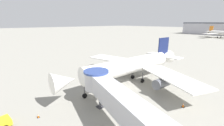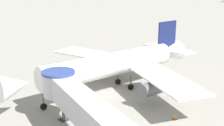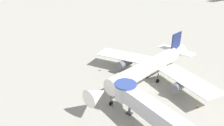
% 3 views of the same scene
% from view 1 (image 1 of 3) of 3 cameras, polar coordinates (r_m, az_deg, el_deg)
% --- Properties ---
extents(ground_plane, '(800.00, 800.00, 0.00)m').
position_cam_1_polar(ground_plane, '(33.99, 5.90, -8.14)').
color(ground_plane, gray).
extents(main_airplane, '(32.38, 32.03, 9.60)m').
position_cam_1_polar(main_airplane, '(33.74, 7.52, -1.04)').
color(main_airplane, white).
rests_on(main_airplane, ground_plane).
extents(jet_bridge, '(19.24, 7.59, 5.90)m').
position_cam_1_polar(jet_bridge, '(19.75, 0.98, -12.72)').
color(jet_bridge, '#B7B7BC').
rests_on(jet_bridge, ground_plane).
extents(traffic_cone_near_nose, '(0.35, 0.35, 0.59)m').
position_cam_1_polar(traffic_cone_near_nose, '(25.55, -26.29, -17.59)').
color(traffic_cone_near_nose, black).
rests_on(traffic_cone_near_nose, ground_plane).
extents(traffic_cone_starboard_wing, '(0.47, 0.47, 0.78)m').
position_cam_1_polar(traffic_cone_starboard_wing, '(27.99, 25.51, -14.26)').
color(traffic_cone_starboard_wing, black).
rests_on(traffic_cone_starboard_wing, ground_plane).
extents(traffic_cone_port_wing, '(0.42, 0.42, 0.70)m').
position_cam_1_polar(traffic_cone_port_wing, '(42.48, -8.03, -2.87)').
color(traffic_cone_port_wing, black).
rests_on(traffic_cone_port_wing, ground_plane).
extents(background_jet_orange_tail, '(31.83, 29.83, 9.95)m').
position_cam_1_polar(background_jet_orange_tail, '(161.46, 36.42, 9.18)').
color(background_jet_orange_tail, white).
rests_on(background_jet_orange_tail, ground_plane).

